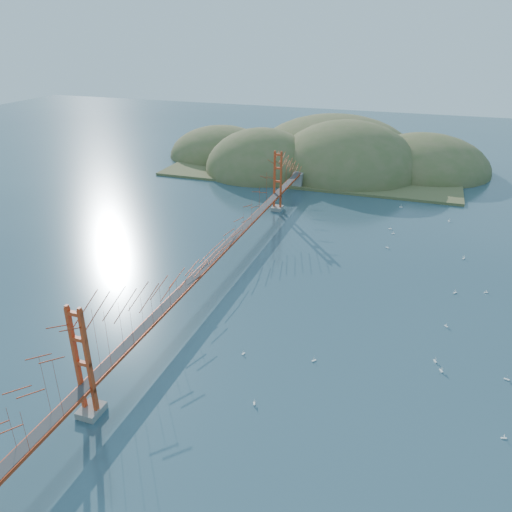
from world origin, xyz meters
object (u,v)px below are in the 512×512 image
(sailboat_1, at_px, (446,326))
(sailboat_0, at_px, (243,353))
(sailboat_2, at_px, (507,379))
(bridge, at_px, (216,231))

(sailboat_1, bearing_deg, sailboat_0, -148.06)
(sailboat_1, relative_size, sailboat_0, 1.09)
(sailboat_1, xyz_separation_m, sailboat_2, (5.92, -8.49, 0.00))
(sailboat_1, bearing_deg, bridge, 173.70)
(sailboat_2, xyz_separation_m, sailboat_0, (-27.24, -4.80, -0.01))
(sailboat_1, relative_size, sailboat_2, 0.96)
(sailboat_0, bearing_deg, sailboat_1, 31.94)
(sailboat_1, height_order, sailboat_2, sailboat_2)
(sailboat_0, bearing_deg, sailboat_2, 9.99)
(bridge, height_order, sailboat_1, bridge)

